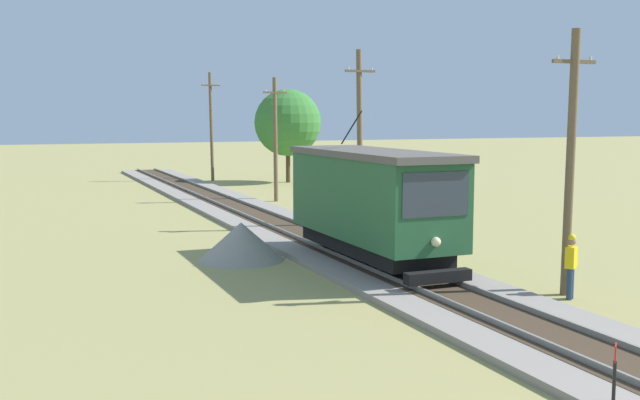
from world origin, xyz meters
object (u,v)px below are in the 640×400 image
at_px(utility_pole_distant, 211,125).
at_px(gravel_pile, 241,241).
at_px(utility_pole_mid, 360,138).
at_px(utility_pole_far, 275,138).
at_px(trackside_signal_marker, 614,375).
at_px(tree_left_near, 288,123).
at_px(utility_pole_near_tram, 570,161).
at_px(track_worker, 571,263).
at_px(red_tram, 372,200).

bearing_deg(utility_pole_distant, gravel_pile, -102.36).
distance_m(utility_pole_mid, utility_pole_far, 11.34).
bearing_deg(utility_pole_distant, trackside_signal_marker, -96.01).
bearing_deg(tree_left_near, utility_pole_distant, 142.49).
xyz_separation_m(utility_pole_far, tree_left_near, (4.82, 11.25, 0.76)).
bearing_deg(utility_pole_mid, utility_pole_near_tram, -90.00).
height_order(gravel_pile, track_worker, track_worker).
height_order(utility_pole_near_tram, trackside_signal_marker, utility_pole_near_tram).
relative_size(utility_pole_near_tram, gravel_pile, 2.44).
xyz_separation_m(red_tram, utility_pole_far, (3.22, 19.10, 1.45)).
xyz_separation_m(red_tram, trackside_signal_marker, (-1.69, -12.55, -1.53)).
xyz_separation_m(utility_pole_mid, utility_pole_distant, (0.00, 26.28, 0.20)).
relative_size(utility_pole_distant, track_worker, 4.57).
distance_m(utility_pole_near_tram, gravel_pile, 11.14).
relative_size(utility_pole_distant, gravel_pile, 2.75).
relative_size(utility_pole_far, tree_left_near, 1.03).
height_order(utility_pole_distant, gravel_pile, utility_pole_distant).
relative_size(utility_pole_far, track_worker, 3.97).
xyz_separation_m(utility_pole_near_tram, trackside_signal_marker, (-4.90, -6.96, -3.05)).
relative_size(utility_pole_far, utility_pole_distant, 0.87).
xyz_separation_m(utility_pole_far, trackside_signal_marker, (-4.90, -31.65, -2.97)).
distance_m(trackside_signal_marker, gravel_pile, 15.29).
bearing_deg(utility_pole_distant, track_worker, -90.31).
xyz_separation_m(utility_pole_near_tram, tree_left_near, (4.82, 35.94, 0.68)).
relative_size(trackside_signal_marker, gravel_pile, 0.40).
bearing_deg(utility_pole_far, track_worker, -90.49).
distance_m(red_tram, utility_pole_near_tram, 6.63).
xyz_separation_m(utility_pole_near_tram, gravel_pile, (-6.89, 8.20, -3.06)).
distance_m(gravel_pile, track_worker, 10.91).
relative_size(red_tram, gravel_pile, 2.87).
height_order(trackside_signal_marker, gravel_pile, gravel_pile).
bearing_deg(gravel_pile, trackside_signal_marker, -82.55).
bearing_deg(utility_pole_far, tree_left_near, 66.80).
xyz_separation_m(utility_pole_near_tram, utility_pole_distant, (-0.00, 39.65, 0.46)).
xyz_separation_m(trackside_signal_marker, gravel_pile, (-1.98, 15.16, -0.01)).
relative_size(red_tram, utility_pole_distant, 1.05).
height_order(utility_pole_distant, track_worker, utility_pole_distant).
bearing_deg(trackside_signal_marker, tree_left_near, 77.23).
bearing_deg(utility_pole_distant, utility_pole_mid, -90.00).
bearing_deg(track_worker, utility_pole_mid, -35.18).
xyz_separation_m(utility_pole_distant, tree_left_near, (4.82, -3.70, 0.22)).
bearing_deg(trackside_signal_marker, gravel_pile, 97.45).
distance_m(utility_pole_distant, tree_left_near, 6.08).
bearing_deg(trackside_signal_marker, track_worker, 54.32).
xyz_separation_m(utility_pole_mid, trackside_signal_marker, (-4.90, -20.32, -3.31)).
distance_m(gravel_pile, tree_left_near, 30.34).
relative_size(utility_pole_far, trackside_signal_marker, 6.01).
bearing_deg(track_worker, gravel_pile, 3.43).
height_order(utility_pole_mid, utility_pole_far, utility_pole_mid).
bearing_deg(utility_pole_mid, gravel_pile, -143.15).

